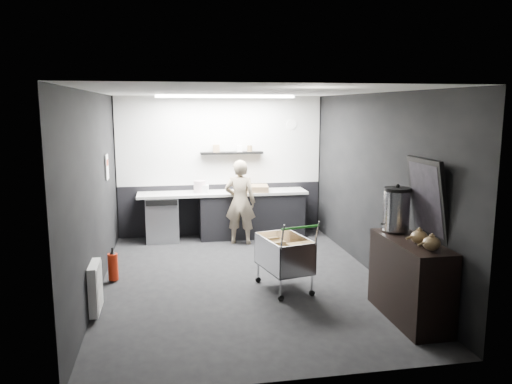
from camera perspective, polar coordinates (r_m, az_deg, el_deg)
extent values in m
plane|color=black|center=(7.40, -1.53, -10.02)|extent=(5.50, 5.50, 0.00)
plane|color=white|center=(6.96, -1.63, 11.37)|extent=(5.50, 5.50, 0.00)
plane|color=black|center=(9.76, -4.04, 2.96)|extent=(5.50, 0.00, 5.50)
plane|color=black|center=(4.42, 3.89, -5.43)|extent=(5.50, 0.00, 5.50)
plane|color=black|center=(7.04, -17.89, -0.15)|extent=(0.00, 5.50, 5.50)
plane|color=black|center=(7.61, 13.47, 0.78)|extent=(0.00, 5.50, 5.50)
cube|color=silver|center=(9.69, -4.06, 5.88)|extent=(3.95, 0.02, 1.70)
cube|color=black|center=(9.87, -3.97, -1.96)|extent=(3.95, 0.02, 1.00)
cube|color=black|center=(9.62, -2.79, 4.49)|extent=(1.20, 0.22, 0.04)
cylinder|color=white|center=(9.91, 4.06, 7.70)|extent=(0.20, 0.03, 0.20)
cube|color=white|center=(8.29, -16.68, 2.75)|extent=(0.02, 0.30, 0.40)
cube|color=red|center=(8.28, -16.66, 3.23)|extent=(0.02, 0.22, 0.10)
cube|color=white|center=(6.42, -17.91, -10.35)|extent=(0.10, 0.50, 0.60)
cube|color=white|center=(8.79, -3.49, 10.84)|extent=(2.40, 0.20, 0.04)
cube|color=black|center=(9.66, -0.51, -2.65)|extent=(2.00, 0.56, 0.85)
cube|color=beige|center=(9.50, -3.79, -0.12)|extent=(3.20, 0.60, 0.05)
cube|color=#9EA0A5|center=(9.53, -10.65, -3.00)|extent=(0.60, 0.58, 0.85)
cube|color=black|center=(9.16, -10.73, -1.24)|extent=(0.56, 0.02, 0.10)
imported|color=beige|center=(9.11, -1.82, -1.16)|extent=(0.65, 0.52, 1.55)
cube|color=silver|center=(6.97, 3.24, -8.64)|extent=(0.71, 0.93, 0.02)
cube|color=silver|center=(6.85, 1.12, -7.10)|extent=(0.20, 0.82, 0.44)
cube|color=silver|center=(6.97, 5.35, -6.85)|extent=(0.20, 0.82, 0.44)
cube|color=silver|center=(6.53, 4.10, -7.99)|extent=(0.53, 0.14, 0.44)
cube|color=silver|center=(7.29, 2.50, -6.07)|extent=(0.53, 0.14, 0.44)
cylinder|color=silver|center=(6.62, 2.03, -10.91)|extent=(0.02, 0.02, 0.30)
cylinder|color=silver|center=(6.73, 5.93, -10.61)|extent=(0.02, 0.02, 0.30)
cylinder|color=silver|center=(7.32, 0.75, -8.86)|extent=(0.02, 0.02, 0.30)
cylinder|color=silver|center=(7.42, 4.29, -8.63)|extent=(0.02, 0.02, 0.30)
cylinder|color=#258825|center=(6.35, 4.28, -4.13)|extent=(0.53, 0.15, 0.03)
cube|color=olive|center=(6.98, 2.11, -6.92)|extent=(0.29, 0.34, 0.37)
cube|color=olive|center=(6.84, 4.61, -7.46)|extent=(0.27, 0.32, 0.33)
cylinder|color=black|center=(6.67, 2.02, -11.94)|extent=(0.08, 0.05, 0.08)
cylinder|color=black|center=(7.36, 0.75, -9.80)|extent=(0.08, 0.05, 0.08)
cylinder|color=black|center=(6.77, 5.91, -11.63)|extent=(0.08, 0.05, 0.08)
cylinder|color=black|center=(7.46, 4.27, -9.56)|extent=(0.08, 0.05, 0.08)
cube|color=black|center=(6.24, 17.17, -9.60)|extent=(0.48, 1.28, 0.96)
cylinder|color=silver|center=(6.41, 15.76, -2.07)|extent=(0.32, 0.32, 0.49)
cylinder|color=black|center=(6.37, 15.87, 0.29)|extent=(0.32, 0.32, 0.04)
sphere|color=black|center=(6.36, 15.89, 0.67)|extent=(0.05, 0.05, 0.05)
ellipsoid|color=brown|center=(5.95, 18.16, -4.91)|extent=(0.19, 0.19, 0.15)
ellipsoid|color=brown|center=(5.72, 19.43, -5.56)|extent=(0.19, 0.19, 0.15)
cube|color=black|center=(6.14, 19.06, -0.72)|extent=(0.22, 0.75, 0.96)
cube|color=black|center=(6.13, 18.85, -0.73)|extent=(0.15, 0.64, 0.82)
cylinder|color=red|center=(7.56, -16.02, -8.22)|extent=(0.15, 0.15, 0.39)
cone|color=black|center=(7.50, -16.10, -6.64)|extent=(0.10, 0.10, 0.06)
cylinder|color=black|center=(7.49, -16.11, -6.35)|extent=(0.03, 0.03, 0.06)
cube|color=#90704C|center=(9.52, -0.35, 0.42)|extent=(0.61, 0.49, 0.11)
cylinder|color=beige|center=(9.44, -6.45, 0.62)|extent=(0.23, 0.23, 0.23)
cube|color=white|center=(9.40, -5.97, 0.35)|extent=(0.19, 0.16, 0.15)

